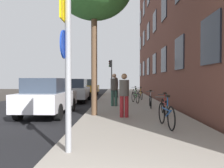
# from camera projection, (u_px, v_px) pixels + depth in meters

# --- Properties ---
(ground_plane) EXTENTS (41.80, 41.80, 0.00)m
(ground_plane) POSITION_uv_depth(u_px,v_px,m) (81.00, 100.00, 16.83)
(ground_plane) COLOR #332D28
(road_asphalt) EXTENTS (7.00, 38.00, 0.01)m
(road_asphalt) POSITION_uv_depth(u_px,v_px,m) (53.00, 100.00, 16.88)
(road_asphalt) COLOR black
(road_asphalt) RESTS_ON ground
(sidewalk) EXTENTS (4.20, 38.00, 0.12)m
(sidewalk) POSITION_uv_depth(u_px,v_px,m) (127.00, 100.00, 16.75)
(sidewalk) COLOR gray
(sidewalk) RESTS_ON ground
(sign_post) EXTENTS (0.15, 0.60, 3.19)m
(sign_post) POSITION_uv_depth(u_px,v_px,m) (67.00, 60.00, 4.37)
(sign_post) COLOR gray
(sign_post) RESTS_ON sidewalk
(traffic_light) EXTENTS (0.43, 0.24, 3.83)m
(traffic_light) POSITION_uv_depth(u_px,v_px,m) (111.00, 70.00, 26.35)
(traffic_light) COLOR black
(traffic_light) RESTS_ON sidewalk
(bicycle_0) EXTENTS (0.42, 1.71, 0.99)m
(bicycle_0) POSITION_uv_depth(u_px,v_px,m) (166.00, 114.00, 6.72)
(bicycle_0) COLOR black
(bicycle_0) RESTS_ON sidewalk
(bicycle_1) EXTENTS (0.42, 1.60, 0.92)m
(bicycle_1) POSITION_uv_depth(u_px,v_px,m) (164.00, 106.00, 9.11)
(bicycle_1) COLOR black
(bicycle_1) RESTS_ON sidewalk
(bicycle_2) EXTENTS (0.42, 1.66, 0.92)m
(bicycle_2) POSITION_uv_depth(u_px,v_px,m) (150.00, 101.00, 11.51)
(bicycle_2) COLOR black
(bicycle_2) RESTS_ON sidewalk
(bicycle_3) EXTENTS (0.49, 1.61, 0.94)m
(bicycle_3) POSITION_uv_depth(u_px,v_px,m) (135.00, 97.00, 13.92)
(bicycle_3) COLOR black
(bicycle_3) RESTS_ON sidewalk
(bicycle_4) EXTENTS (0.42, 1.68, 0.93)m
(bicycle_4) POSITION_uv_depth(u_px,v_px,m) (140.00, 94.00, 16.31)
(bicycle_4) COLOR black
(bicycle_4) RESTS_ON sidewalk
(bicycle_5) EXTENTS (0.44, 1.58, 0.91)m
(bicycle_5) POSITION_uv_depth(u_px,v_px,m) (135.00, 93.00, 18.71)
(bicycle_5) COLOR black
(bicycle_5) RESTS_ON sidewalk
(pedestrian_0) EXTENTS (0.47, 0.47, 1.68)m
(pedestrian_0) POSITION_uv_depth(u_px,v_px,m) (124.00, 92.00, 8.48)
(pedestrian_0) COLOR maroon
(pedestrian_0) RESTS_ON sidewalk
(pedestrian_1) EXTENTS (0.53, 0.53, 1.79)m
(pedestrian_1) POSITION_uv_depth(u_px,v_px,m) (114.00, 87.00, 12.18)
(pedestrian_1) COLOR #33594C
(pedestrian_1) RESTS_ON sidewalk
(pedestrian_2) EXTENTS (0.48, 0.48, 1.66)m
(pedestrian_2) POSITION_uv_depth(u_px,v_px,m) (116.00, 86.00, 18.22)
(pedestrian_2) COLOR #26262D
(pedestrian_2) RESTS_ON sidewalk
(car_0) EXTENTS (1.78, 4.01, 1.62)m
(car_0) POSITION_uv_depth(u_px,v_px,m) (48.00, 96.00, 9.64)
(car_0) COLOR silver
(car_0) RESTS_ON road_asphalt
(car_1) EXTENTS (2.00, 4.33, 1.62)m
(car_1) POSITION_uv_depth(u_px,v_px,m) (75.00, 90.00, 15.61)
(car_1) COLOR #B7B7BC
(car_1) RESTS_ON road_asphalt
(car_2) EXTENTS (1.90, 4.22, 1.62)m
(car_2) POSITION_uv_depth(u_px,v_px,m) (88.00, 87.00, 21.91)
(car_2) COLOR orange
(car_2) RESTS_ON road_asphalt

